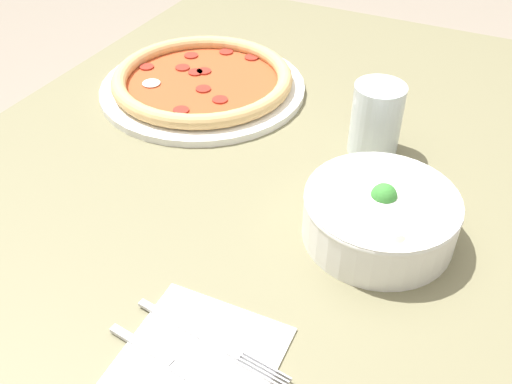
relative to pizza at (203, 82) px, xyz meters
The scene contains 7 objects.
dining_table 0.22m from the pizza, 63.10° to the left, with size 1.09×0.84×0.78m.
pizza is the anchor object (origin of this frame).
bowl 0.45m from the pizza, 59.38° to the left, with size 0.19×0.19×0.08m.
napkin 0.56m from the pizza, 29.73° to the left, with size 0.16×0.16×0.00m.
fork 0.54m from the pizza, 30.78° to the left, with size 0.03×0.19×0.00m.
knife 0.57m from the pizza, 28.06° to the left, with size 0.04×0.20×0.01m.
glass 0.33m from the pizza, 81.89° to the left, with size 0.07×0.07×0.11m.
Camera 1 is at (0.69, 0.32, 1.28)m, focal length 40.00 mm.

